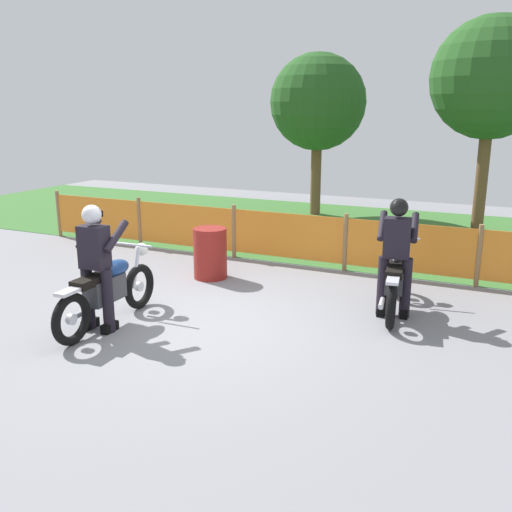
{
  "coord_description": "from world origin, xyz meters",
  "views": [
    {
      "loc": [
        3.86,
        -6.28,
        2.88
      ],
      "look_at": [
        0.68,
        0.56,
        0.9
      ],
      "focal_mm": 39.8,
      "sensor_mm": 36.0,
      "label": 1
    }
  ],
  "objects_px": {
    "motorcycle_trailing": "(395,280)",
    "oil_drum": "(210,253)",
    "motorcycle_lead": "(108,290)",
    "rider_lead": "(96,263)",
    "rider_trailing": "(396,253)"
  },
  "relations": [
    {
      "from": "rider_trailing",
      "to": "oil_drum",
      "type": "bearing_deg",
      "value": 72.48
    },
    {
      "from": "motorcycle_trailing",
      "to": "oil_drum",
      "type": "height_order",
      "value": "motorcycle_trailing"
    },
    {
      "from": "motorcycle_lead",
      "to": "rider_trailing",
      "type": "bearing_deg",
      "value": -61.68
    },
    {
      "from": "rider_lead",
      "to": "oil_drum",
      "type": "relative_size",
      "value": 1.92
    },
    {
      "from": "rider_trailing",
      "to": "oil_drum",
      "type": "distance_m",
      "value": 3.35
    },
    {
      "from": "rider_trailing",
      "to": "motorcycle_lead",
      "type": "bearing_deg",
      "value": 111.52
    },
    {
      "from": "motorcycle_trailing",
      "to": "rider_lead",
      "type": "xyz_separation_m",
      "value": [
        -3.4,
        -2.38,
        0.44
      ]
    },
    {
      "from": "rider_trailing",
      "to": "rider_lead",
      "type": "bearing_deg",
      "value": 114.09
    },
    {
      "from": "motorcycle_lead",
      "to": "rider_lead",
      "type": "xyz_separation_m",
      "value": [
        0.01,
        -0.21,
        0.43
      ]
    },
    {
      "from": "rider_lead",
      "to": "rider_trailing",
      "type": "xyz_separation_m",
      "value": [
        3.43,
        2.19,
        0.0
      ]
    },
    {
      "from": "motorcycle_lead",
      "to": "rider_lead",
      "type": "relative_size",
      "value": 1.26
    },
    {
      "from": "oil_drum",
      "to": "rider_lead",
      "type": "bearing_deg",
      "value": -93.33
    },
    {
      "from": "motorcycle_lead",
      "to": "oil_drum",
      "type": "height_order",
      "value": "motorcycle_lead"
    },
    {
      "from": "motorcycle_lead",
      "to": "motorcycle_trailing",
      "type": "height_order",
      "value": "motorcycle_lead"
    },
    {
      "from": "motorcycle_trailing",
      "to": "rider_trailing",
      "type": "xyz_separation_m",
      "value": [
        0.03,
        -0.2,
        0.44
      ]
    }
  ]
}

